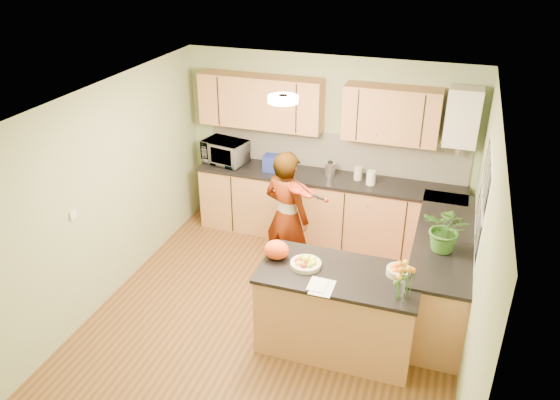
% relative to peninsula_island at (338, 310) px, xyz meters
% --- Properties ---
extents(floor, '(4.50, 4.50, 0.00)m').
position_rel_peninsula_island_xyz_m(floor, '(-0.75, 0.19, -0.46)').
color(floor, '#573919').
rests_on(floor, ground).
extents(ceiling, '(4.00, 4.50, 0.02)m').
position_rel_peninsula_island_xyz_m(ceiling, '(-0.75, 0.19, 2.04)').
color(ceiling, silver).
rests_on(ceiling, wall_back).
extents(wall_back, '(4.00, 0.02, 2.50)m').
position_rel_peninsula_island_xyz_m(wall_back, '(-0.75, 2.44, 0.79)').
color(wall_back, '#95AC7B').
rests_on(wall_back, floor).
extents(wall_front, '(4.00, 0.02, 2.50)m').
position_rel_peninsula_island_xyz_m(wall_front, '(-0.75, -2.06, 0.79)').
color(wall_front, '#95AC7B').
rests_on(wall_front, floor).
extents(wall_left, '(0.02, 4.50, 2.50)m').
position_rel_peninsula_island_xyz_m(wall_left, '(-2.75, 0.19, 0.79)').
color(wall_left, '#95AC7B').
rests_on(wall_left, floor).
extents(wall_right, '(0.02, 4.50, 2.50)m').
position_rel_peninsula_island_xyz_m(wall_right, '(1.25, 0.19, 0.79)').
color(wall_right, '#95AC7B').
rests_on(wall_right, floor).
extents(back_counter, '(3.64, 0.62, 0.94)m').
position_rel_peninsula_island_xyz_m(back_counter, '(-0.65, 2.14, 0.01)').
color(back_counter, '#A97243').
rests_on(back_counter, floor).
extents(right_counter, '(0.62, 2.24, 0.94)m').
position_rel_peninsula_island_xyz_m(right_counter, '(0.95, 1.04, 0.01)').
color(right_counter, '#A97243').
rests_on(right_counter, floor).
extents(splashback, '(3.60, 0.02, 0.52)m').
position_rel_peninsula_island_xyz_m(splashback, '(-0.65, 2.42, 0.74)').
color(splashback, white).
rests_on(splashback, back_counter).
extents(upper_cabinets, '(3.20, 0.34, 0.70)m').
position_rel_peninsula_island_xyz_m(upper_cabinets, '(-0.93, 2.27, 1.39)').
color(upper_cabinets, '#A97243').
rests_on(upper_cabinets, wall_back).
extents(boiler, '(0.40, 0.30, 0.86)m').
position_rel_peninsula_island_xyz_m(boiler, '(0.95, 2.28, 1.44)').
color(boiler, white).
rests_on(boiler, wall_back).
extents(window_right, '(0.01, 1.30, 1.05)m').
position_rel_peninsula_island_xyz_m(window_right, '(1.24, 0.79, 1.09)').
color(window_right, white).
rests_on(window_right, wall_right).
extents(light_switch, '(0.02, 0.09, 0.09)m').
position_rel_peninsula_island_xyz_m(light_switch, '(-2.74, -0.41, 0.84)').
color(light_switch, white).
rests_on(light_switch, wall_left).
extents(ceiling_lamp, '(0.30, 0.30, 0.07)m').
position_rel_peninsula_island_xyz_m(ceiling_lamp, '(-0.75, 0.49, 2.00)').
color(ceiling_lamp, '#FFEABF').
rests_on(ceiling_lamp, ceiling).
extents(peninsula_island, '(1.59, 0.82, 0.91)m').
position_rel_peninsula_island_xyz_m(peninsula_island, '(0.00, 0.00, 0.00)').
color(peninsula_island, '#A97243').
rests_on(peninsula_island, floor).
extents(fruit_dish, '(0.31, 0.31, 0.11)m').
position_rel_peninsula_island_xyz_m(fruit_dish, '(-0.35, 0.00, 0.50)').
color(fruit_dish, beige).
rests_on(fruit_dish, peninsula_island).
extents(orange_bowl, '(0.24, 0.24, 0.14)m').
position_rel_peninsula_island_xyz_m(orange_bowl, '(0.55, 0.15, 0.51)').
color(orange_bowl, beige).
rests_on(orange_bowl, peninsula_island).
extents(flower_vase, '(0.23, 0.23, 0.43)m').
position_rel_peninsula_island_xyz_m(flower_vase, '(0.60, -0.18, 0.74)').
color(flower_vase, silver).
rests_on(flower_vase, peninsula_island).
extents(orange_bag, '(0.33, 0.31, 0.20)m').
position_rel_peninsula_island_xyz_m(orange_bag, '(-0.68, 0.05, 0.55)').
color(orange_bag, '#EC4713').
rests_on(orange_bag, peninsula_island).
extents(papers, '(0.21, 0.29, 0.01)m').
position_rel_peninsula_island_xyz_m(papers, '(-0.10, -0.30, 0.46)').
color(papers, white).
rests_on(papers, peninsula_island).
extents(violinist, '(0.72, 0.59, 1.69)m').
position_rel_peninsula_island_xyz_m(violinist, '(-0.89, 1.05, 0.39)').
color(violinist, tan).
rests_on(violinist, floor).
extents(violin, '(0.70, 0.61, 0.18)m').
position_rel_peninsula_island_xyz_m(violin, '(-0.69, 0.83, 0.89)').
color(violin, '#560B05').
rests_on(violin, violinist).
extents(microwave, '(0.66, 0.51, 0.33)m').
position_rel_peninsula_island_xyz_m(microwave, '(-2.16, 2.15, 0.65)').
color(microwave, white).
rests_on(microwave, back_counter).
extents(blue_box, '(0.28, 0.21, 0.22)m').
position_rel_peninsula_island_xyz_m(blue_box, '(-1.42, 2.10, 0.59)').
color(blue_box, navy).
rests_on(blue_box, back_counter).
extents(kettle, '(0.14, 0.14, 0.27)m').
position_rel_peninsula_island_xyz_m(kettle, '(-0.64, 2.16, 0.59)').
color(kettle, silver).
rests_on(kettle, back_counter).
extents(jar_cream, '(0.14, 0.14, 0.17)m').
position_rel_peninsula_island_xyz_m(jar_cream, '(-0.26, 2.18, 0.57)').
color(jar_cream, beige).
rests_on(jar_cream, back_counter).
extents(jar_white, '(0.15, 0.15, 0.19)m').
position_rel_peninsula_island_xyz_m(jar_white, '(-0.07, 2.08, 0.57)').
color(jar_white, white).
rests_on(jar_white, back_counter).
extents(potted_plant, '(0.56, 0.52, 0.52)m').
position_rel_peninsula_island_xyz_m(potted_plant, '(0.95, 0.70, 0.74)').
color(potted_plant, '#366C24').
rests_on(potted_plant, right_counter).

